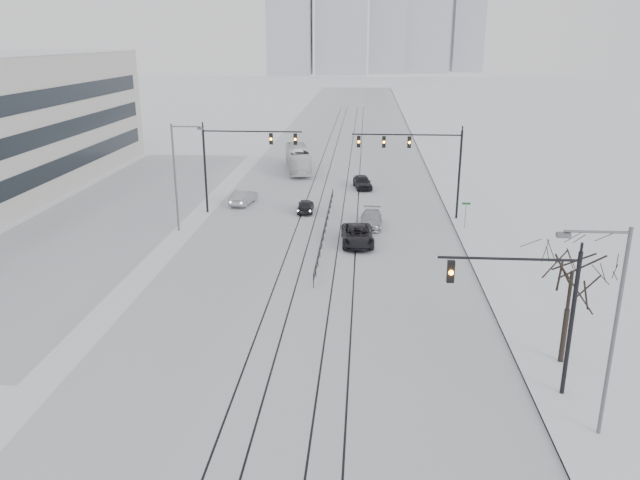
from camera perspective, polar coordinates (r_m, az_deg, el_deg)
The scene contains 21 objects.
ground at distance 25.34m, azimuth -4.15°, elevation -20.15°, with size 500.00×500.00×0.00m, color white.
road at distance 81.27m, azimuth 1.85°, elevation 6.93°, with size 22.00×260.00×0.02m, color silver.
sidewalk_east at distance 81.85m, azimuth 11.40°, elevation 6.72°, with size 5.00×260.00×0.16m, color silver.
curb at distance 81.58m, azimuth 9.68°, elevation 6.77°, with size 0.10×260.00×0.12m, color gray.
parking_strip at distance 61.41m, azimuth -18.18°, elevation 2.37°, with size 14.00×60.00×0.03m, color silver.
tram_rails at distance 61.78m, azimuth 1.08°, elevation 3.38°, with size 5.30×180.00×0.01m.
skyline at distance 293.70m, azimuth 4.81°, elevation 20.91°, with size 96.00×48.00×72.00m.
traffic_mast_near at distance 29.00m, azimuth 19.15°, elevation -5.50°, with size 6.10×0.37×7.00m.
traffic_mast_ne at distance 55.79m, azimuth 9.30°, elevation 7.60°, with size 9.60×0.37×8.00m.
traffic_mast_nw at distance 57.78m, azimuth -7.66°, elevation 7.84°, with size 9.10×0.37×8.00m.
street_light_east at distance 26.74m, azimuth 24.86°, elevation -6.73°, with size 2.73×0.25×9.00m.
street_light_west at distance 53.04m, azimuth -12.85°, elevation 6.24°, with size 2.73×0.25×9.00m.
bare_tree at distance 32.38m, azimuth 21.97°, elevation -3.50°, with size 4.40×4.40×6.10m.
median_fence at distance 52.03m, azimuth 0.49°, elevation 1.14°, with size 0.06×24.00×1.00m.
street_sign at distance 54.25m, azimuth 13.18°, elevation 2.55°, with size 0.70×0.06×2.40m.
sedan_sb_inner at distance 58.48m, azimuth -1.33°, elevation 3.15°, with size 1.47×3.65×1.24m, color black.
sedan_sb_outer at distance 61.71m, azimuth -7.00°, elevation 3.89°, with size 1.50×4.31×1.42m, color gray.
sedan_nb_front at distance 49.39m, azimuth 3.43°, elevation 0.43°, with size 2.44×5.29×1.47m, color black.
sedan_nb_right at distance 54.13m, azimuth 4.70°, elevation 1.90°, with size 1.84×4.52×1.31m, color #9EA0A5.
sedan_nb_far at distance 67.96m, azimuth 3.90°, elevation 5.30°, with size 1.68×4.18×1.43m, color black.
box_truck at distance 76.74m, azimuth -2.02°, elevation 7.39°, with size 2.48×10.62×2.96m, color silver.
Camera 1 is at (3.15, -19.69, 15.65)m, focal length 35.00 mm.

